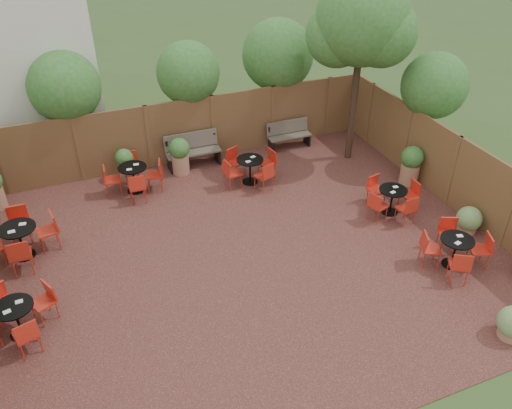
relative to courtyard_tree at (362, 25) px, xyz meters
name	(u,v)px	position (x,y,z in m)	size (l,w,h in m)	color
ground	(241,255)	(-4.83, -3.25, -4.08)	(80.00, 80.00, 0.00)	#354F23
courtyard_paving	(241,255)	(-4.83, -3.25, -4.07)	(12.00, 10.00, 0.02)	#371916
fence_back	(181,132)	(-4.83, 1.75, -3.08)	(12.00, 0.08, 2.00)	brown
fence_right	(453,171)	(1.17, -3.25, -3.08)	(0.08, 10.00, 2.00)	brown
overhang_foliage	(86,134)	(-7.66, -1.00, -1.40)	(15.38, 10.55, 2.70)	#2A5F1E
courtyard_tree	(362,25)	(0.00, 0.00, 0.00)	(2.75, 2.65, 5.53)	black
park_bench_left	(193,149)	(-4.62, 1.38, -3.54)	(1.65, 0.55, 1.02)	brown
park_bench_right	(289,134)	(-1.42, 1.37, -3.61)	(1.42, 0.48, 0.87)	brown
bistro_tables	(202,219)	(-5.40, -2.09, -3.61)	(10.82, 7.55, 0.95)	black
planters	(190,167)	(-5.03, 0.23, -3.46)	(11.62, 3.88, 1.15)	#96664B
low_shrubs	(503,267)	(0.22, -6.23, -3.73)	(2.25, 3.73, 0.70)	#96664B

